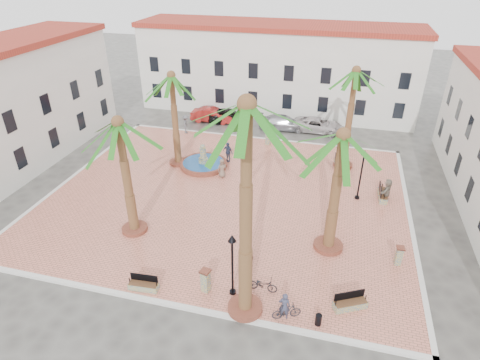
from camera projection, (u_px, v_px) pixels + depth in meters
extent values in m
plane|color=#56544F|center=(227.00, 197.00, 30.19)|extent=(120.00, 120.00, 0.00)
cube|color=#DD7C64|center=(227.00, 196.00, 30.15)|extent=(26.00, 22.00, 0.15)
cube|color=silver|center=(258.00, 138.00, 39.38)|extent=(26.30, 0.30, 0.16)
cube|color=silver|center=(168.00, 304.00, 20.91)|extent=(26.30, 0.30, 0.16)
cube|color=silver|center=(410.00, 221.00, 27.30)|extent=(0.30, 22.30, 0.16)
cube|color=silver|center=(76.00, 175.00, 32.99)|extent=(0.30, 22.30, 0.16)
cube|color=white|center=(276.00, 70.00, 44.74)|extent=(30.00, 7.00, 9.00)
cube|color=#A32E21|center=(278.00, 25.00, 42.38)|extent=(30.40, 7.40, 0.50)
cube|color=black|center=(157.00, 91.00, 45.84)|extent=(1.00, 0.12, 1.60)
cube|color=black|center=(188.00, 93.00, 45.02)|extent=(1.00, 0.12, 1.60)
cube|color=black|center=(220.00, 96.00, 44.20)|extent=(1.00, 0.12, 1.60)
cube|color=black|center=(253.00, 99.00, 43.37)|extent=(1.00, 0.12, 1.60)
cube|color=black|center=(287.00, 101.00, 42.55)|extent=(1.00, 0.12, 1.60)
cube|color=black|center=(323.00, 104.00, 41.73)|extent=(1.00, 0.12, 1.60)
cube|color=black|center=(360.00, 107.00, 40.91)|extent=(1.00, 0.12, 1.60)
cube|color=black|center=(399.00, 111.00, 40.09)|extent=(1.00, 0.12, 1.60)
cube|color=black|center=(154.00, 64.00, 44.35)|extent=(1.00, 0.12, 1.60)
cube|color=black|center=(186.00, 66.00, 43.52)|extent=(1.00, 0.12, 1.60)
cube|color=black|center=(219.00, 69.00, 42.70)|extent=(1.00, 0.12, 1.60)
cube|color=black|center=(253.00, 71.00, 41.88)|extent=(1.00, 0.12, 1.60)
cube|color=black|center=(289.00, 73.00, 41.06)|extent=(1.00, 0.12, 1.60)
cube|color=black|center=(326.00, 76.00, 40.24)|extent=(1.00, 0.12, 1.60)
cube|color=black|center=(365.00, 78.00, 39.42)|extent=(1.00, 0.12, 1.60)
cube|color=black|center=(405.00, 81.00, 38.60)|extent=(1.00, 0.12, 1.60)
cube|color=black|center=(470.00, 189.00, 26.86)|extent=(0.12, 1.00, 1.60)
cube|color=black|center=(459.00, 165.00, 29.98)|extent=(0.12, 1.00, 1.60)
cube|color=black|center=(449.00, 144.00, 33.10)|extent=(0.12, 1.00, 1.60)
cube|color=black|center=(442.00, 128.00, 36.22)|extent=(0.12, 1.00, 1.60)
cube|color=black|center=(470.00, 127.00, 28.49)|extent=(0.12, 1.00, 1.60)
cube|color=black|center=(459.00, 110.00, 31.61)|extent=(0.12, 1.00, 1.60)
cube|color=black|center=(450.00, 96.00, 34.73)|extent=(0.12, 1.00, 1.60)
cube|color=black|center=(20.00, 158.00, 30.92)|extent=(0.12, 1.00, 1.60)
cube|color=black|center=(54.00, 138.00, 34.28)|extent=(0.12, 1.00, 1.60)
cube|color=black|center=(81.00, 121.00, 37.64)|extent=(0.12, 1.00, 1.60)
cube|color=black|center=(104.00, 107.00, 40.99)|extent=(0.12, 1.00, 1.60)
cube|color=black|center=(9.00, 122.00, 29.43)|extent=(0.12, 1.00, 1.60)
cube|color=black|center=(45.00, 104.00, 32.79)|extent=(0.12, 1.00, 1.60)
cube|color=black|center=(74.00, 90.00, 36.14)|extent=(0.12, 1.00, 1.60)
cube|color=black|center=(99.00, 78.00, 39.50)|extent=(0.12, 1.00, 1.60)
cylinder|color=brown|center=(204.00, 164.00, 34.05)|extent=(3.97, 3.97, 0.38)
cylinder|color=#194C8C|center=(203.00, 162.00, 33.97)|extent=(3.49, 3.49, 0.06)
cylinder|color=gray|center=(203.00, 162.00, 33.96)|extent=(0.85, 0.85, 0.76)
cylinder|color=gray|center=(203.00, 154.00, 33.58)|extent=(0.57, 0.57, 1.13)
sphere|color=gray|center=(203.00, 147.00, 33.23)|extent=(0.42, 0.42, 0.42)
cylinder|color=brown|center=(179.00, 162.00, 34.55)|extent=(1.56, 1.56, 0.23)
cylinder|color=brown|center=(175.00, 120.00, 32.65)|extent=(0.51, 0.51, 7.42)
sphere|color=brown|center=(171.00, 75.00, 30.81)|extent=(0.68, 0.68, 0.68)
cylinder|color=brown|center=(135.00, 228.00, 26.28)|extent=(1.65, 1.65, 0.25)
cylinder|color=brown|center=(127.00, 178.00, 24.39)|extent=(0.54, 0.54, 7.34)
sphere|color=brown|center=(118.00, 122.00, 22.57)|extent=(0.72, 0.72, 0.72)
cylinder|color=brown|center=(245.00, 308.00, 20.44)|extent=(1.78, 1.78, 0.27)
cylinder|color=brown|center=(246.00, 220.00, 17.72)|extent=(0.58, 0.58, 10.68)
sphere|color=brown|center=(247.00, 104.00, 15.07)|extent=(0.78, 0.78, 0.78)
cylinder|color=brown|center=(328.00, 245.00, 24.74)|extent=(1.79, 1.79, 0.27)
cylinder|color=brown|center=(335.00, 194.00, 22.87)|extent=(0.58, 0.58, 7.29)
sphere|color=brown|center=(343.00, 135.00, 21.06)|extent=(0.78, 0.78, 0.78)
cylinder|color=brown|center=(343.00, 165.00, 34.12)|extent=(1.59, 1.59, 0.24)
cylinder|color=brown|center=(349.00, 120.00, 32.09)|extent=(0.52, 0.52, 7.92)
sphere|color=brown|center=(356.00, 70.00, 30.12)|extent=(0.69, 0.69, 0.69)
cube|color=gray|center=(144.00, 287.00, 21.65)|extent=(1.67, 0.61, 0.36)
cube|color=#56351E|center=(143.00, 284.00, 21.55)|extent=(1.57, 0.56, 0.05)
cube|color=black|center=(144.00, 278.00, 21.60)|extent=(1.54, 0.15, 0.45)
cylinder|color=black|center=(129.00, 280.00, 21.62)|extent=(0.05, 0.05, 0.27)
cylinder|color=black|center=(157.00, 284.00, 21.37)|extent=(0.05, 0.05, 0.27)
cube|color=gray|center=(350.00, 305.00, 20.50)|extent=(1.81, 1.29, 0.39)
cube|color=#56351E|center=(351.00, 302.00, 20.39)|extent=(1.70, 1.20, 0.06)
cube|color=black|center=(349.00, 295.00, 20.44)|extent=(1.49, 0.81, 0.49)
cylinder|color=black|center=(336.00, 303.00, 20.17)|extent=(0.05, 0.05, 0.29)
cylinder|color=black|center=(366.00, 298.00, 20.49)|extent=(0.05, 0.05, 0.29)
cube|color=gray|center=(382.00, 196.00, 29.64)|extent=(0.61, 1.86, 0.41)
cube|color=#56351E|center=(383.00, 193.00, 29.53)|extent=(0.56, 1.76, 0.06)
cube|color=black|center=(380.00, 189.00, 29.43)|extent=(0.10, 1.75, 0.51)
cylinder|color=black|center=(384.00, 198.00, 28.73)|extent=(0.05, 0.05, 0.31)
cylinder|color=black|center=(382.00, 186.00, 30.20)|extent=(0.05, 0.05, 0.31)
cube|color=gray|center=(338.00, 164.00, 34.05)|extent=(0.70, 1.78, 0.38)
cube|color=#56351E|center=(338.00, 162.00, 33.94)|extent=(0.64, 1.67, 0.06)
cube|color=black|center=(336.00, 159.00, 33.84)|extent=(0.21, 1.63, 0.48)
cylinder|color=black|center=(339.00, 165.00, 33.18)|extent=(0.05, 0.05, 0.29)
cylinder|color=black|center=(338.00, 156.00, 34.59)|extent=(0.05, 0.05, 0.29)
cylinder|color=black|center=(233.00, 292.00, 21.46)|extent=(0.35, 0.35, 0.15)
cylinder|color=black|center=(232.00, 267.00, 20.59)|extent=(0.12, 0.12, 3.47)
cone|color=black|center=(232.00, 238.00, 19.66)|extent=(0.42, 0.42, 0.39)
sphere|color=beige|center=(232.00, 240.00, 19.73)|extent=(0.23, 0.23, 0.23)
cylinder|color=black|center=(357.00, 197.00, 29.69)|extent=(0.35, 0.35, 0.16)
cylinder|color=black|center=(361.00, 176.00, 28.81)|extent=(0.12, 0.12, 3.51)
cone|color=black|center=(365.00, 153.00, 27.86)|extent=(0.43, 0.43, 0.39)
sphere|color=beige|center=(364.00, 154.00, 27.93)|extent=(0.23, 0.23, 0.23)
cube|color=gray|center=(206.00, 281.00, 21.34)|extent=(0.49, 0.49, 1.32)
cube|color=brown|center=(205.00, 271.00, 20.98)|extent=(0.61, 0.61, 0.10)
cube|color=gray|center=(268.00, 138.00, 37.68)|extent=(0.47, 0.47, 1.33)
cube|color=brown|center=(268.00, 131.00, 37.32)|extent=(0.59, 0.59, 0.10)
cube|color=gray|center=(399.00, 256.00, 23.20)|extent=(0.39, 0.39, 1.15)
cube|color=brown|center=(401.00, 248.00, 22.89)|extent=(0.48, 0.48, 0.09)
cylinder|color=black|center=(318.00, 320.00, 19.54)|extent=(0.32, 0.32, 0.62)
imported|color=#37384F|center=(284.00, 306.00, 19.67)|extent=(0.62, 0.44, 1.60)
imported|color=black|center=(263.00, 284.00, 21.45)|extent=(1.64, 0.60, 0.85)
imported|color=maroon|center=(247.00, 248.00, 23.51)|extent=(0.96, 0.86, 1.62)
imported|color=black|center=(287.00, 311.00, 19.82)|extent=(1.54, 1.00, 0.90)
imported|color=#786151|center=(222.00, 168.00, 32.16)|extent=(0.91, 0.85, 1.57)
imported|color=#2D3751|center=(228.00, 152.00, 34.55)|extent=(1.12, 0.83, 1.77)
imported|color=#56575C|center=(186.00, 124.00, 39.97)|extent=(1.08, 1.39, 1.89)
imported|color=gray|center=(387.00, 190.00, 28.98)|extent=(1.09, 1.75, 1.80)
imported|color=black|center=(229.00, 115.00, 43.01)|extent=(4.82, 3.23, 1.52)
imported|color=#AF231F|center=(213.00, 115.00, 43.11)|extent=(4.68, 1.80, 1.52)
imported|color=#9A9AA2|center=(283.00, 123.00, 41.26)|extent=(5.19, 2.53, 1.45)
imported|color=beige|center=(318.00, 125.00, 40.71)|extent=(5.31, 2.74, 1.43)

